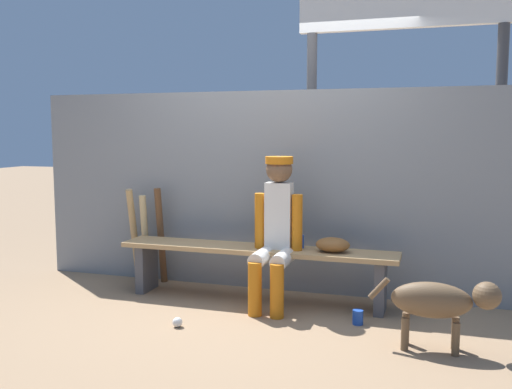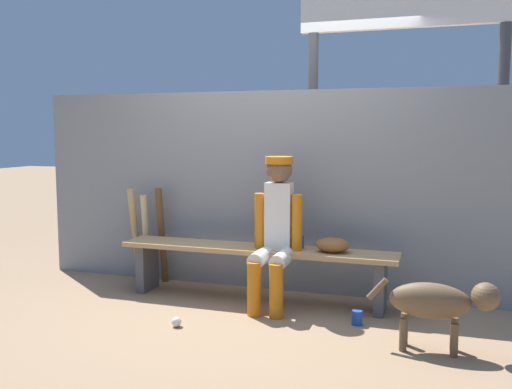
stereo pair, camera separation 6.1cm
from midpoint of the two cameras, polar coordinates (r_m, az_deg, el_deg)
The scene contains 13 objects.
ground_plane at distance 4.94m, azimuth -0.36°, elevation -10.64°, with size 30.00×30.00×0.00m, color #937556.
chainlink_fence at distance 5.13m, azimuth 0.98°, elevation 0.32°, with size 4.61×0.03×1.81m, color gray.
dugout_bench at distance 4.85m, azimuth -0.37°, elevation -6.54°, with size 2.39×0.36×0.47m.
player_seated at distance 4.63m, azimuth 1.60°, elevation -3.23°, with size 0.41×0.55×1.24m.
baseball_glove at distance 4.66m, azimuth 7.38°, elevation -5.05°, with size 0.28×0.20×0.12m, color brown.
bat_wood_dark at distance 5.48m, azimuth -9.90°, elevation -4.11°, with size 0.06×0.06×0.92m, color brown.
bat_wood_natural at distance 5.54m, azimuth -11.42°, elevation -4.39°, with size 0.06×0.06×0.85m, color tan.
bat_wood_tan at distance 5.62m, azimuth -12.51°, elevation -3.96°, with size 0.06×0.06×0.91m, color tan.
baseball at distance 4.34m, azimuth -8.34°, elevation -12.63°, with size 0.07×0.07×0.07m, color white.
cup_on_ground at distance 4.41m, azimuth 9.83°, elevation -12.11°, with size 0.08×0.08×0.11m, color #1E47AD.
cup_on_bench at distance 4.79m, azimuth 4.01°, elevation -4.74°, with size 0.08×0.08×0.11m, color #1E47AD.
scoreboard at distance 5.63m, azimuth 15.05°, elevation 15.46°, with size 2.24×0.27×3.36m.
dog at distance 3.96m, azimuth 17.66°, elevation -10.24°, with size 0.84×0.20×0.49m.
Camera 1 is at (1.43, -4.50, 1.45)m, focal length 39.64 mm.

